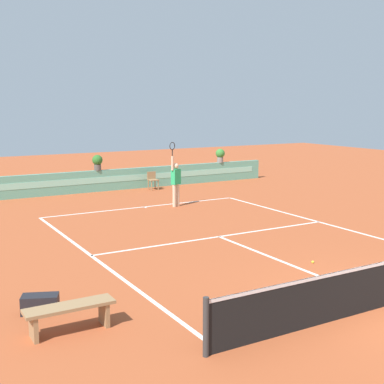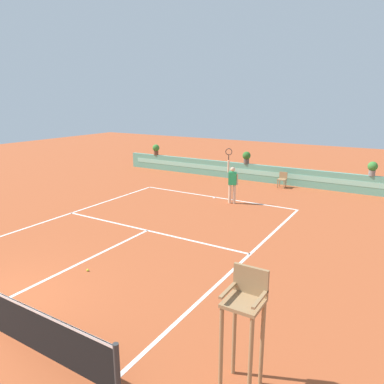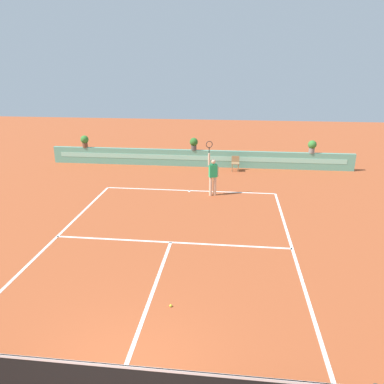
# 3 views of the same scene
# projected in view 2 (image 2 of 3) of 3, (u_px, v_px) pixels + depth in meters

# --- Properties ---
(ground_plane) EXTENTS (60.00, 60.00, 0.00)m
(ground_plane) POSITION_uv_depth(u_px,v_px,m) (140.00, 234.00, 13.18)
(ground_plane) COLOR #A84C28
(court_lines) EXTENTS (8.32, 11.94, 0.01)m
(court_lines) POSITION_uv_depth(u_px,v_px,m) (152.00, 228.00, 13.77)
(court_lines) COLOR white
(court_lines) RESTS_ON ground
(back_wall_barrier) EXTENTS (18.00, 0.21, 1.00)m
(back_wall_barrier) POSITION_uv_depth(u_px,v_px,m) (250.00, 172.00, 21.66)
(back_wall_barrier) COLOR #60A88E
(back_wall_barrier) RESTS_ON ground
(umpire_chair) EXTENTS (0.60, 0.60, 2.14)m
(umpire_chair) POSITION_uv_depth(u_px,v_px,m) (245.00, 316.00, 5.88)
(umpire_chair) COLOR #99754C
(umpire_chair) RESTS_ON ground
(ball_kid_chair) EXTENTS (0.44, 0.44, 0.85)m
(ball_kid_chair) POSITION_uv_depth(u_px,v_px,m) (282.00, 179.00, 19.95)
(ball_kid_chair) COLOR #99754C
(ball_kid_chair) RESTS_ON ground
(tennis_player) EXTENTS (0.59, 0.33, 2.58)m
(tennis_player) POSITION_uv_depth(u_px,v_px,m) (232.00, 181.00, 16.77)
(tennis_player) COLOR beige
(tennis_player) RESTS_ON ground
(tennis_ball_near_baseline) EXTENTS (0.07, 0.07, 0.07)m
(tennis_ball_near_baseline) POSITION_uv_depth(u_px,v_px,m) (88.00, 270.00, 10.31)
(tennis_ball_near_baseline) COLOR #CCE033
(tennis_ball_near_baseline) RESTS_ON ground
(potted_plant_centre) EXTENTS (0.48, 0.48, 0.72)m
(potted_plant_centre) POSITION_uv_depth(u_px,v_px,m) (247.00, 157.00, 21.57)
(potted_plant_centre) COLOR #514C47
(potted_plant_centre) RESTS_ON back_wall_barrier
(potted_plant_far_left) EXTENTS (0.48, 0.48, 0.72)m
(potted_plant_far_left) POSITION_uv_depth(u_px,v_px,m) (156.00, 149.00, 24.93)
(potted_plant_far_left) COLOR brown
(potted_plant_far_left) RESTS_ON back_wall_barrier
(potted_plant_far_right) EXTENTS (0.48, 0.48, 0.72)m
(potted_plant_far_right) POSITION_uv_depth(u_px,v_px,m) (373.00, 168.00, 18.16)
(potted_plant_far_right) COLOR gray
(potted_plant_far_right) RESTS_ON back_wall_barrier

